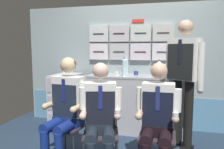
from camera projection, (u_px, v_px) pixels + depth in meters
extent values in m
cube|color=#8D9DA1|center=(137.00, 66.00, 3.96)|extent=(4.20, 0.06, 2.15)
cube|color=#5A8EB1|center=(136.00, 110.00, 4.02)|extent=(4.12, 0.01, 0.57)
cube|color=silver|center=(99.00, 52.00, 4.04)|extent=(0.35, 0.06, 0.29)
cylinder|color=black|center=(98.00, 52.00, 4.01)|extent=(0.20, 0.01, 0.01)
cube|color=#AEAFB4|center=(119.00, 52.00, 3.95)|extent=(0.35, 0.06, 0.29)
cylinder|color=#1C2A2B|center=(119.00, 52.00, 3.91)|extent=(0.20, 0.01, 0.01)
cube|color=silver|center=(141.00, 52.00, 3.86)|extent=(0.35, 0.06, 0.29)
cylinder|color=#262229|center=(140.00, 52.00, 3.82)|extent=(0.20, 0.01, 0.01)
cube|color=silver|center=(163.00, 52.00, 3.76)|extent=(0.35, 0.06, 0.29)
cylinder|color=#1C292A|center=(163.00, 52.00, 3.73)|extent=(0.20, 0.01, 0.01)
cube|color=silver|center=(99.00, 34.00, 4.01)|extent=(0.35, 0.06, 0.29)
cylinder|color=#28252C|center=(98.00, 34.00, 3.97)|extent=(0.20, 0.01, 0.01)
cube|color=#B3ADB4|center=(119.00, 33.00, 3.91)|extent=(0.35, 0.06, 0.29)
cylinder|color=black|center=(119.00, 33.00, 3.88)|extent=(0.20, 0.01, 0.01)
cube|color=#B9C1BC|center=(141.00, 33.00, 3.82)|extent=(0.35, 0.06, 0.29)
cylinder|color=black|center=(141.00, 33.00, 3.78)|extent=(0.20, 0.01, 0.01)
cube|color=#B4B2B2|center=(163.00, 33.00, 3.73)|extent=(0.35, 0.06, 0.29)
cylinder|color=#272723|center=(163.00, 33.00, 3.69)|extent=(0.20, 0.01, 0.01)
cube|color=red|center=(138.00, 21.00, 3.82)|extent=(0.20, 0.02, 0.05)
cube|color=#ACADB4|center=(136.00, 105.00, 3.75)|extent=(1.59, 0.52, 0.92)
cube|color=#9D9EA5|center=(137.00, 77.00, 3.69)|extent=(1.62, 0.53, 0.03)
sphere|color=black|center=(51.00, 130.00, 3.75)|extent=(0.07, 0.07, 0.07)
sphere|color=black|center=(68.00, 131.00, 3.68)|extent=(0.07, 0.07, 0.07)
sphere|color=black|center=(66.00, 120.00, 4.28)|extent=(0.07, 0.07, 0.07)
sphere|color=black|center=(81.00, 121.00, 4.21)|extent=(0.07, 0.07, 0.07)
cube|color=silver|center=(66.00, 99.00, 3.92)|extent=(0.40, 0.64, 0.88)
cube|color=#AFA8B3|center=(58.00, 121.00, 3.65)|extent=(0.35, 0.01, 0.23)
cube|color=#AFA8B3|center=(57.00, 104.00, 3.61)|extent=(0.35, 0.01, 0.23)
cube|color=#AFA8B3|center=(57.00, 86.00, 3.58)|extent=(0.35, 0.01, 0.23)
cylinder|color=#28282D|center=(57.00, 78.00, 3.59)|extent=(0.32, 0.02, 0.02)
cylinder|color=#2D2D33|center=(49.00, 145.00, 2.77)|extent=(0.02, 0.02, 0.41)
cylinder|color=#2D2D33|center=(65.00, 135.00, 3.10)|extent=(0.02, 0.02, 0.41)
cylinder|color=#2D2D33|center=(88.00, 139.00, 2.97)|extent=(0.02, 0.02, 0.41)
cube|color=#372C32|center=(69.00, 126.00, 2.84)|extent=(0.45, 0.45, 0.02)
cube|color=#372C32|center=(76.00, 106.00, 2.99)|extent=(0.37, 0.08, 0.40)
cylinder|color=#2D2D33|center=(64.00, 105.00, 3.05)|extent=(0.02, 0.02, 0.40)
cylinder|color=#2D2D33|center=(88.00, 107.00, 2.92)|extent=(0.02, 0.02, 0.40)
cylinder|color=navy|center=(45.00, 148.00, 2.57)|extent=(0.10, 0.10, 0.40)
cylinder|color=navy|center=(54.00, 124.00, 2.71)|extent=(0.18, 0.41, 0.13)
cylinder|color=navy|center=(67.00, 126.00, 2.64)|extent=(0.18, 0.41, 0.13)
cube|color=navy|center=(69.00, 120.00, 2.84)|extent=(0.38, 0.24, 0.12)
cube|color=white|center=(69.00, 96.00, 2.82)|extent=(0.40, 0.25, 0.50)
cube|color=#1A2433|center=(64.00, 101.00, 2.72)|extent=(0.34, 0.06, 0.40)
cube|color=navy|center=(63.00, 91.00, 2.70)|extent=(0.04, 0.01, 0.28)
cylinder|color=white|center=(54.00, 90.00, 2.89)|extent=(0.08, 0.08, 0.27)
cylinder|color=#D8B88E|center=(51.00, 104.00, 2.80)|extent=(0.10, 0.26, 0.07)
sphere|color=#D8B88E|center=(45.00, 106.00, 2.70)|extent=(0.08, 0.08, 0.08)
cylinder|color=white|center=(84.00, 93.00, 2.73)|extent=(0.08, 0.08, 0.27)
cylinder|color=#D8B88E|center=(78.00, 107.00, 2.65)|extent=(0.10, 0.26, 0.07)
sphere|color=#D8B88E|center=(73.00, 110.00, 2.55)|extent=(0.08, 0.08, 0.08)
sphere|color=#D8B88E|center=(68.00, 65.00, 2.77)|extent=(0.20, 0.20, 0.20)
ellipsoid|color=#533A1E|center=(69.00, 64.00, 2.78)|extent=(0.21, 0.20, 0.14)
cylinder|color=#2D2D33|center=(87.00, 145.00, 2.77)|extent=(0.02, 0.02, 0.41)
cylinder|color=#2D2D33|center=(116.00, 145.00, 2.77)|extent=(0.02, 0.02, 0.41)
cube|color=#372C32|center=(101.00, 134.00, 2.57)|extent=(0.49, 0.49, 0.02)
cube|color=#372C32|center=(101.00, 111.00, 2.73)|extent=(0.36, 0.12, 0.40)
cylinder|color=#2D2D33|center=(87.00, 112.00, 2.72)|extent=(0.02, 0.02, 0.40)
cylinder|color=#2D2D33|center=(116.00, 112.00, 2.72)|extent=(0.02, 0.02, 0.40)
cylinder|color=#1C2530|center=(92.00, 134.00, 2.40)|extent=(0.22, 0.39, 0.13)
cylinder|color=#1C2530|center=(109.00, 134.00, 2.40)|extent=(0.22, 0.39, 0.13)
cube|color=#1C2530|center=(101.00, 128.00, 2.56)|extent=(0.37, 0.28, 0.12)
cube|color=white|center=(101.00, 103.00, 2.55)|extent=(0.39, 0.28, 0.46)
cube|color=black|center=(100.00, 108.00, 2.45)|extent=(0.31, 0.10, 0.37)
cube|color=navy|center=(100.00, 97.00, 2.43)|extent=(0.04, 0.02, 0.26)
cylinder|color=white|center=(83.00, 98.00, 2.54)|extent=(0.08, 0.08, 0.25)
cylinder|color=beige|center=(84.00, 113.00, 2.45)|extent=(0.13, 0.24, 0.07)
sphere|color=beige|center=(83.00, 116.00, 2.35)|extent=(0.08, 0.08, 0.08)
cylinder|color=white|center=(119.00, 98.00, 2.54)|extent=(0.08, 0.08, 0.25)
cylinder|color=beige|center=(117.00, 113.00, 2.46)|extent=(0.13, 0.24, 0.07)
sphere|color=beige|center=(118.00, 116.00, 2.35)|extent=(0.08, 0.08, 0.08)
cylinder|color=white|center=(118.00, 112.00, 2.35)|extent=(0.06, 0.06, 0.06)
sphere|color=beige|center=(101.00, 71.00, 2.50)|extent=(0.18, 0.18, 0.18)
ellipsoid|color=gray|center=(101.00, 69.00, 2.51)|extent=(0.22, 0.21, 0.13)
cylinder|color=#2D2D33|center=(143.00, 146.00, 2.75)|extent=(0.02, 0.02, 0.41)
cylinder|color=#2D2D33|center=(173.00, 149.00, 2.66)|extent=(0.02, 0.02, 0.41)
cube|color=#372C32|center=(157.00, 136.00, 2.51)|extent=(0.41, 0.41, 0.02)
cube|color=#372C32|center=(159.00, 113.00, 2.66)|extent=(0.37, 0.03, 0.40)
cylinder|color=#2D2D33|center=(144.00, 112.00, 2.70)|extent=(0.02, 0.02, 0.40)
cylinder|color=#2D2D33|center=(174.00, 114.00, 2.61)|extent=(0.02, 0.02, 0.40)
cylinder|color=black|center=(148.00, 135.00, 2.36)|extent=(0.14, 0.37, 0.13)
cylinder|color=black|center=(165.00, 137.00, 2.32)|extent=(0.14, 0.37, 0.13)
cube|color=black|center=(157.00, 130.00, 2.50)|extent=(0.33, 0.20, 0.12)
cube|color=white|center=(158.00, 104.00, 2.48)|extent=(0.35, 0.20, 0.47)
cube|color=black|center=(157.00, 109.00, 2.39)|extent=(0.32, 0.02, 0.37)
cube|color=navy|center=(158.00, 98.00, 2.37)|extent=(0.04, 0.01, 0.26)
cylinder|color=white|center=(140.00, 98.00, 2.53)|extent=(0.08, 0.08, 0.25)
cylinder|color=#D5AC8E|center=(140.00, 113.00, 2.44)|extent=(0.07, 0.24, 0.07)
sphere|color=#D5AC8E|center=(139.00, 116.00, 2.34)|extent=(0.08, 0.08, 0.08)
cylinder|color=white|center=(178.00, 100.00, 2.42)|extent=(0.08, 0.08, 0.25)
cylinder|color=#D5AC8E|center=(175.00, 116.00, 2.34)|extent=(0.07, 0.24, 0.07)
sphere|color=#D5AC8E|center=(175.00, 119.00, 2.24)|extent=(0.08, 0.08, 0.08)
cylinder|color=white|center=(175.00, 115.00, 2.24)|extent=(0.06, 0.06, 0.06)
sphere|color=#D5AC8E|center=(159.00, 71.00, 2.44)|extent=(0.19, 0.19, 0.19)
ellipsoid|color=black|center=(159.00, 69.00, 2.45)|extent=(0.18, 0.17, 0.13)
cube|color=black|center=(174.00, 144.00, 3.20)|extent=(0.20, 0.25, 0.06)
cube|color=black|center=(187.00, 149.00, 3.05)|extent=(0.20, 0.25, 0.06)
cylinder|color=black|center=(176.00, 111.00, 3.15)|extent=(0.12, 0.12, 0.91)
cylinder|color=black|center=(188.00, 114.00, 3.02)|extent=(0.12, 0.12, 0.91)
cube|color=white|center=(184.00, 59.00, 3.00)|extent=(0.46, 0.40, 0.56)
cube|color=black|center=(180.00, 62.00, 2.93)|extent=(0.31, 0.20, 0.47)
cube|color=black|center=(180.00, 52.00, 2.90)|extent=(0.04, 0.03, 0.31)
cylinder|color=white|center=(169.00, 65.00, 3.18)|extent=(0.08, 0.08, 0.62)
sphere|color=tan|center=(168.00, 86.00, 3.22)|extent=(0.08, 0.08, 0.08)
cylinder|color=white|center=(201.00, 67.00, 2.84)|extent=(0.08, 0.08, 0.62)
sphere|color=tan|center=(200.00, 91.00, 2.88)|extent=(0.08, 0.08, 0.08)
sphere|color=tan|center=(186.00, 27.00, 2.95)|extent=(0.20, 0.20, 0.20)
ellipsoid|color=tan|center=(186.00, 26.00, 2.96)|extent=(0.26, 0.25, 0.14)
cylinder|color=silver|center=(166.00, 71.00, 3.56)|extent=(0.07, 0.07, 0.19)
cone|color=silver|center=(166.00, 64.00, 3.55)|extent=(0.07, 0.07, 0.02)
cylinder|color=blue|center=(166.00, 63.00, 3.55)|extent=(0.03, 0.03, 0.02)
cylinder|color=silver|center=(126.00, 68.00, 3.73)|extent=(0.08, 0.08, 0.26)
cone|color=silver|center=(126.00, 59.00, 3.71)|extent=(0.08, 0.08, 0.02)
cylinder|color=silver|center=(126.00, 58.00, 3.71)|extent=(0.04, 0.04, 0.02)
cylinder|color=silver|center=(124.00, 68.00, 3.62)|extent=(0.07, 0.07, 0.26)
cone|color=silver|center=(124.00, 59.00, 3.61)|extent=(0.07, 0.07, 0.02)
cylinder|color=blue|center=(124.00, 58.00, 3.60)|extent=(0.03, 0.03, 0.02)
cylinder|color=silver|center=(159.00, 69.00, 3.71)|extent=(0.06, 0.06, 0.22)
cone|color=silver|center=(159.00, 61.00, 3.69)|extent=(0.06, 0.06, 0.02)
cylinder|color=red|center=(159.00, 60.00, 3.69)|extent=(0.03, 0.03, 0.02)
cylinder|color=navy|center=(136.00, 73.00, 3.78)|extent=(0.08, 0.08, 0.07)
cylinder|color=#382114|center=(136.00, 71.00, 3.78)|extent=(0.06, 0.06, 0.01)
cylinder|color=silver|center=(117.00, 73.00, 3.78)|extent=(0.06, 0.06, 0.06)
cylinder|color=#382114|center=(117.00, 72.00, 3.77)|extent=(0.06, 0.06, 0.01)
cylinder|color=silver|center=(176.00, 74.00, 3.62)|extent=(0.07, 0.07, 0.07)
cylinder|color=#382114|center=(176.00, 72.00, 3.61)|extent=(0.06, 0.06, 0.01)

